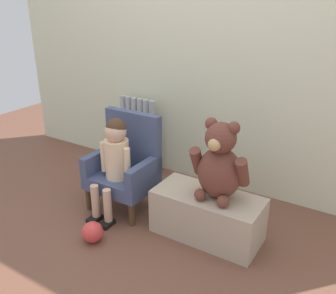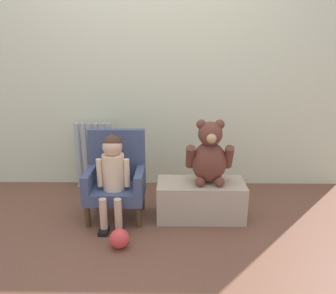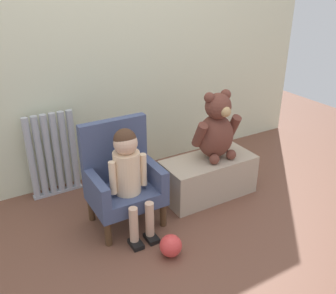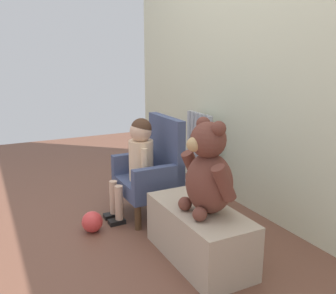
{
  "view_description": "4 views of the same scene",
  "coord_description": "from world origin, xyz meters",
  "px_view_note": "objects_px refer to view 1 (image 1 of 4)",
  "views": [
    {
      "loc": [
        1.32,
        -1.45,
        1.49
      ],
      "look_at": [
        0.13,
        0.46,
        0.55
      ],
      "focal_mm": 40.0,
      "sensor_mm": 36.0,
      "label": 1
    },
    {
      "loc": [
        0.22,
        -1.99,
        1.32
      ],
      "look_at": [
        0.18,
        0.48,
        0.58
      ],
      "focal_mm": 35.0,
      "sensor_mm": 36.0,
      "label": 2
    },
    {
      "loc": [
        -1.05,
        -1.54,
        1.56
      ],
      "look_at": [
        0.09,
        0.42,
        0.49
      ],
      "focal_mm": 40.0,
      "sensor_mm": 36.0,
      "label": 3
    },
    {
      "loc": [
        2.07,
        -0.59,
        1.13
      ],
      "look_at": [
        0.03,
        0.44,
        0.55
      ],
      "focal_mm": 40.0,
      "sensor_mm": 36.0,
      "label": 4
    }
  ],
  "objects_px": {
    "toy_ball": "(92,232)",
    "low_bench": "(207,215)",
    "child_figure": "(115,154)",
    "large_teddy_bear": "(220,165)",
    "child_armchair": "(126,165)",
    "radiator": "(138,134)"
  },
  "relations": [
    {
      "from": "child_figure",
      "to": "low_bench",
      "type": "height_order",
      "value": "child_figure"
    },
    {
      "from": "toy_ball",
      "to": "child_figure",
      "type": "bearing_deg",
      "value": 104.09
    },
    {
      "from": "radiator",
      "to": "large_teddy_bear",
      "type": "xyz_separation_m",
      "value": [
        1.05,
        -0.59,
        0.2
      ]
    },
    {
      "from": "toy_ball",
      "to": "low_bench",
      "type": "bearing_deg",
      "value": 36.92
    },
    {
      "from": "child_figure",
      "to": "low_bench",
      "type": "xyz_separation_m",
      "value": [
        0.68,
        0.08,
        -0.3
      ]
    },
    {
      "from": "child_armchair",
      "to": "child_figure",
      "type": "relative_size",
      "value": 1.0
    },
    {
      "from": "child_armchair",
      "to": "toy_ball",
      "type": "height_order",
      "value": "child_armchair"
    },
    {
      "from": "large_teddy_bear",
      "to": "child_armchair",
      "type": "bearing_deg",
      "value": 178.22
    },
    {
      "from": "radiator",
      "to": "child_figure",
      "type": "relative_size",
      "value": 0.92
    },
    {
      "from": "child_armchair",
      "to": "child_figure",
      "type": "distance_m",
      "value": 0.17
    },
    {
      "from": "radiator",
      "to": "low_bench",
      "type": "distance_m",
      "value": 1.17
    },
    {
      "from": "child_figure",
      "to": "toy_ball",
      "type": "relative_size",
      "value": 5.15
    },
    {
      "from": "child_armchair",
      "to": "large_teddy_bear",
      "type": "distance_m",
      "value": 0.77
    },
    {
      "from": "radiator",
      "to": "toy_ball",
      "type": "xyz_separation_m",
      "value": [
        0.4,
        -1.04,
        -0.25
      ]
    },
    {
      "from": "child_figure",
      "to": "toy_ball",
      "type": "distance_m",
      "value": 0.54
    },
    {
      "from": "low_bench",
      "to": "radiator",
      "type": "bearing_deg",
      "value": 148.7
    },
    {
      "from": "child_armchair",
      "to": "low_bench",
      "type": "bearing_deg",
      "value": -2.93
    },
    {
      "from": "radiator",
      "to": "low_bench",
      "type": "relative_size",
      "value": 0.93
    },
    {
      "from": "child_armchair",
      "to": "large_teddy_bear",
      "type": "xyz_separation_m",
      "value": [
        0.74,
        -0.02,
        0.2
      ]
    },
    {
      "from": "child_armchair",
      "to": "toy_ball",
      "type": "relative_size",
      "value": 5.13
    },
    {
      "from": "radiator",
      "to": "large_teddy_bear",
      "type": "relative_size",
      "value": 1.28
    },
    {
      "from": "child_armchair",
      "to": "toy_ball",
      "type": "xyz_separation_m",
      "value": [
        0.09,
        -0.48,
        -0.25
      ]
    }
  ]
}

